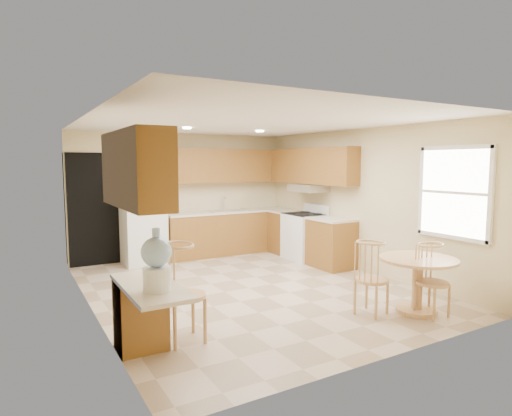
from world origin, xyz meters
TOP-DOWN VIEW (x-y plane):
  - floor at (0.00, 0.00)m, footprint 5.50×5.50m
  - ceiling at (0.00, 0.00)m, footprint 4.50×5.50m
  - wall_back at (0.00, 2.75)m, footprint 4.50×0.02m
  - wall_front at (0.00, -2.75)m, footprint 4.50×0.02m
  - wall_left at (-2.25, 0.00)m, footprint 0.02×5.50m
  - wall_right at (2.25, 0.00)m, footprint 0.02×5.50m
  - doorway at (-1.75, 2.73)m, footprint 0.90×0.02m
  - base_cab_back at (0.88, 2.45)m, footprint 2.75×0.60m
  - counter_back at (0.88, 2.45)m, footprint 2.75×0.63m
  - base_cab_right_a at (1.95, 1.85)m, footprint 0.60×0.59m
  - counter_right_a at (1.95, 1.85)m, footprint 0.63×0.59m
  - base_cab_right_b at (1.95, 0.40)m, footprint 0.60×0.80m
  - counter_right_b at (1.95, 0.40)m, footprint 0.63×0.80m
  - upper_cab_back at (0.88, 2.58)m, footprint 2.75×0.33m
  - upper_cab_right at (2.08, 1.21)m, footprint 0.33×2.42m
  - upper_cab_left at (-2.08, -1.60)m, footprint 0.33×1.40m
  - sink at (0.85, 2.45)m, footprint 0.78×0.44m
  - range_hood at (2.00, 1.18)m, footprint 0.50×0.76m
  - desk_pedestal at (-2.00, -1.32)m, footprint 0.48×0.42m
  - desk_top at (-2.00, -1.70)m, footprint 0.50×1.20m
  - window at (2.23, -1.85)m, footprint 0.06×1.12m
  - can_light_a at (-0.50, 1.20)m, footprint 0.14×0.14m
  - can_light_b at (0.90, 1.20)m, footprint 0.14×0.14m
  - refrigerator at (-0.95, 2.40)m, footprint 0.75×0.73m
  - stove at (1.92, 1.18)m, footprint 0.65×0.76m
  - dining_table at (1.34, -2.02)m, footprint 0.96×0.96m
  - chair_table_a at (0.79, -1.86)m, footprint 0.41×0.53m
  - chair_table_b at (1.39, -2.29)m, footprint 0.40×0.40m
  - chair_desk at (-1.55, -1.47)m, footprint 0.47×0.60m
  - water_crock at (-2.00, -1.92)m, footprint 0.27×0.27m

SIDE VIEW (x-z plane):
  - floor at x=0.00m, z-range 0.00..0.00m
  - desk_pedestal at x=-2.00m, z-range 0.00..0.72m
  - base_cab_back at x=0.88m, z-range 0.00..0.87m
  - base_cab_right_a at x=1.95m, z-range 0.00..0.87m
  - base_cab_right_b at x=1.95m, z-range 0.00..0.87m
  - dining_table at x=1.34m, z-range 0.11..0.82m
  - stove at x=1.92m, z-range -0.08..1.01m
  - chair_table_b at x=1.39m, z-range 0.10..1.00m
  - chair_table_a at x=0.79m, z-range 0.10..1.03m
  - chair_desk at x=-1.55m, z-range 0.12..1.17m
  - desk_top at x=-2.00m, z-range 0.73..0.77m
  - refrigerator at x=-0.95m, z-range 0.00..1.70m
  - counter_back at x=0.88m, z-range 0.87..0.91m
  - counter_right_a at x=1.95m, z-range 0.87..0.91m
  - counter_right_b at x=1.95m, z-range 0.87..0.91m
  - sink at x=0.85m, z-range 0.91..0.92m
  - water_crock at x=-2.00m, z-range 0.74..1.31m
  - doorway at x=-1.75m, z-range 0.00..2.10m
  - wall_back at x=0.00m, z-range 0.00..2.50m
  - wall_front at x=0.00m, z-range 0.00..2.50m
  - wall_left at x=-2.25m, z-range 0.00..2.50m
  - wall_right at x=2.25m, z-range 0.00..2.50m
  - range_hood at x=2.00m, z-range 1.35..1.49m
  - window at x=2.23m, z-range 0.85..2.15m
  - upper_cab_back at x=0.88m, z-range 1.50..2.20m
  - upper_cab_right at x=2.08m, z-range 1.50..2.20m
  - upper_cab_left at x=-2.08m, z-range 1.50..2.20m
  - can_light_a at x=-0.50m, z-range 2.48..2.49m
  - can_light_b at x=0.90m, z-range 2.48..2.49m
  - ceiling at x=0.00m, z-range 2.49..2.51m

